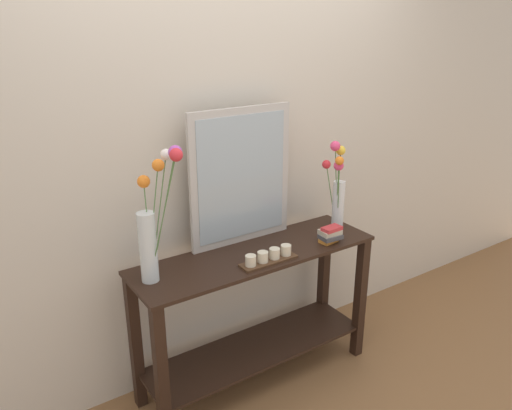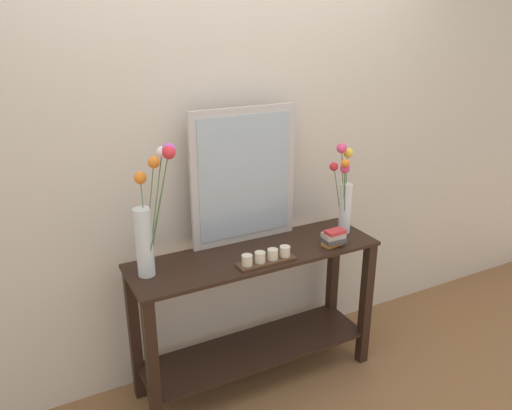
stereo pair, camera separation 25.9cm
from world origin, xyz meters
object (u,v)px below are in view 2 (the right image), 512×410
(book_stack, at_px, (334,238))
(vase_right, at_px, (344,192))
(mirror_leaning, at_px, (244,177))
(candle_tray, at_px, (266,258))
(tall_vase_left, at_px, (148,220))
(console_table, at_px, (256,304))

(book_stack, bearing_deg, vase_right, 39.06)
(mirror_leaning, distance_m, candle_tray, 0.46)
(mirror_leaning, bearing_deg, tall_vase_left, -164.50)
(mirror_leaning, height_order, candle_tray, mirror_leaning)
(vase_right, height_order, book_stack, vase_right)
(vase_right, distance_m, book_stack, 0.28)
(candle_tray, bearing_deg, tall_vase_left, 165.94)
(mirror_leaning, relative_size, vase_right, 1.38)
(console_table, bearing_deg, mirror_leaning, 83.60)
(mirror_leaning, bearing_deg, console_table, -96.40)
(tall_vase_left, distance_m, vase_right, 1.14)
(mirror_leaning, bearing_deg, candle_tray, -95.10)
(tall_vase_left, bearing_deg, mirror_leaning, 15.50)
(mirror_leaning, bearing_deg, vase_right, -16.90)
(candle_tray, bearing_deg, vase_right, 13.00)
(book_stack, bearing_deg, mirror_leaning, 144.03)
(console_table, distance_m, tall_vase_left, 0.84)
(mirror_leaning, xyz_separation_m, book_stack, (0.40, -0.29, -0.33))
(console_table, relative_size, candle_tray, 4.33)
(mirror_leaning, relative_size, book_stack, 5.93)
(console_table, height_order, mirror_leaning, mirror_leaning)
(candle_tray, relative_size, book_stack, 2.50)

